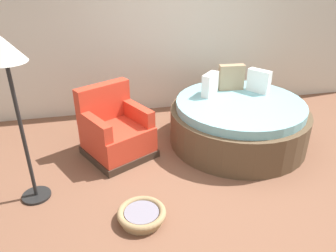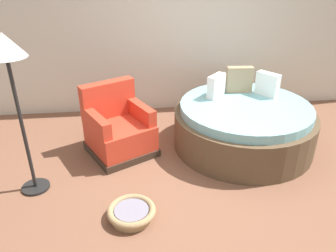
{
  "view_description": "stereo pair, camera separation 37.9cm",
  "coord_description": "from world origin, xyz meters",
  "px_view_note": "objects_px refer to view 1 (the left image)",
  "views": [
    {
      "loc": [
        -1.15,
        -3.31,
        2.47
      ],
      "look_at": [
        -0.36,
        0.33,
        0.55
      ],
      "focal_mm": 35.73,
      "sensor_mm": 36.0,
      "label": 1
    },
    {
      "loc": [
        -0.78,
        -3.37,
        2.47
      ],
      "look_at": [
        -0.36,
        0.33,
        0.55
      ],
      "focal_mm": 35.73,
      "sensor_mm": 36.0,
      "label": 2
    }
  ],
  "objects_px": {
    "pet_basket": "(142,215)",
    "floor_lamp": "(7,67)",
    "round_daybed": "(238,122)",
    "red_armchair": "(115,132)"
  },
  "relations": [
    {
      "from": "pet_basket",
      "to": "floor_lamp",
      "type": "relative_size",
      "value": 0.28
    },
    {
      "from": "round_daybed",
      "to": "pet_basket",
      "type": "bearing_deg",
      "value": -140.01
    },
    {
      "from": "round_daybed",
      "to": "floor_lamp",
      "type": "bearing_deg",
      "value": -165.3
    },
    {
      "from": "floor_lamp",
      "to": "round_daybed",
      "type": "bearing_deg",
      "value": 14.7
    },
    {
      "from": "pet_basket",
      "to": "red_armchair",
      "type": "bearing_deg",
      "value": 96.14
    },
    {
      "from": "red_armchair",
      "to": "floor_lamp",
      "type": "relative_size",
      "value": 0.59
    },
    {
      "from": "pet_basket",
      "to": "round_daybed",
      "type": "bearing_deg",
      "value": 39.99
    },
    {
      "from": "pet_basket",
      "to": "floor_lamp",
      "type": "bearing_deg",
      "value": 150.64
    },
    {
      "from": "round_daybed",
      "to": "pet_basket",
      "type": "relative_size",
      "value": 3.83
    },
    {
      "from": "red_armchair",
      "to": "pet_basket",
      "type": "xyz_separation_m",
      "value": [
        0.15,
        -1.38,
        -0.26
      ]
    }
  ]
}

